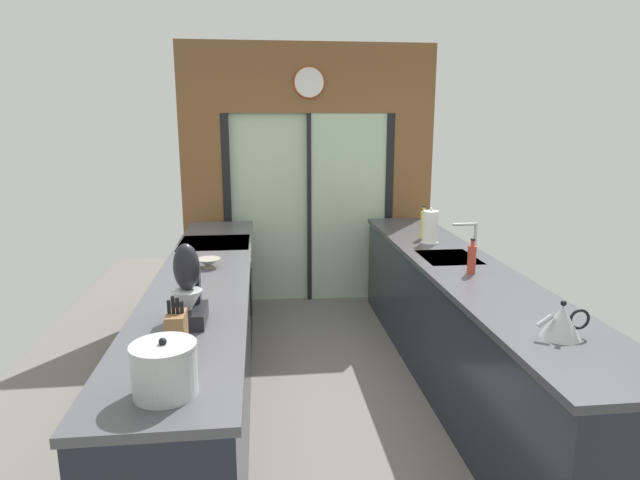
% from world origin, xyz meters
% --- Properties ---
extents(ground_plane, '(5.04, 7.60, 0.02)m').
position_xyz_m(ground_plane, '(0.00, 0.60, -0.01)').
color(ground_plane, slate).
extents(back_wall_unit, '(2.64, 0.12, 2.70)m').
position_xyz_m(back_wall_unit, '(0.00, 2.40, 1.53)').
color(back_wall_unit, brown).
rests_on(back_wall_unit, ground_plane).
extents(left_counter_run, '(0.62, 3.80, 0.92)m').
position_xyz_m(left_counter_run, '(-0.91, 0.13, 0.47)').
color(left_counter_run, '#1E232D').
rests_on(left_counter_run, ground_plane).
extents(right_counter_run, '(0.62, 3.80, 0.92)m').
position_xyz_m(right_counter_run, '(0.91, 0.30, 0.46)').
color(right_counter_run, '#1E232D').
rests_on(right_counter_run, ground_plane).
extents(sink_faucet, '(0.19, 0.02, 0.26)m').
position_xyz_m(sink_faucet, '(1.06, 0.55, 1.09)').
color(sink_faucet, '#B7BABC').
rests_on(sink_faucet, right_counter_run).
extents(oven_range, '(0.60, 0.60, 0.92)m').
position_xyz_m(oven_range, '(-0.91, 1.25, 0.46)').
color(oven_range, black).
rests_on(oven_range, ground_plane).
extents(mixing_bowl, '(0.17, 0.17, 0.07)m').
position_xyz_m(mixing_bowl, '(-0.89, 0.45, 0.96)').
color(mixing_bowl, gray).
rests_on(mixing_bowl, left_counter_run).
extents(knife_block, '(0.08, 0.14, 0.28)m').
position_xyz_m(knife_block, '(-0.89, -1.02, 1.03)').
color(knife_block, brown).
rests_on(knife_block, left_counter_run).
extents(stand_mixer, '(0.17, 0.27, 0.42)m').
position_xyz_m(stand_mixer, '(-0.89, -0.61, 1.08)').
color(stand_mixer, black).
rests_on(stand_mixer, left_counter_run).
extents(stock_pot, '(0.25, 0.25, 0.23)m').
position_xyz_m(stock_pot, '(-0.89, -1.34, 1.02)').
color(stock_pot, '#B7BABC').
rests_on(stock_pot, left_counter_run).
extents(kettle, '(0.27, 0.19, 0.19)m').
position_xyz_m(kettle, '(0.89, -1.00, 1.00)').
color(kettle, '#B7BABC').
rests_on(kettle, right_counter_run).
extents(soap_bottle_near, '(0.06, 0.06, 0.24)m').
position_xyz_m(soap_bottle_near, '(0.89, 0.11, 1.02)').
color(soap_bottle_near, '#B23D2D').
rests_on(soap_bottle_near, right_counter_run).
extents(soap_bottle_far, '(0.05, 0.05, 0.29)m').
position_xyz_m(soap_bottle_far, '(0.89, 1.21, 1.05)').
color(soap_bottle_far, '#D1CC4C').
rests_on(soap_bottle_far, right_counter_run).
extents(paper_towel_roll, '(0.14, 0.14, 0.30)m').
position_xyz_m(paper_towel_roll, '(0.89, 1.01, 1.06)').
color(paper_towel_roll, '#B7BABC').
rests_on(paper_towel_roll, right_counter_run).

